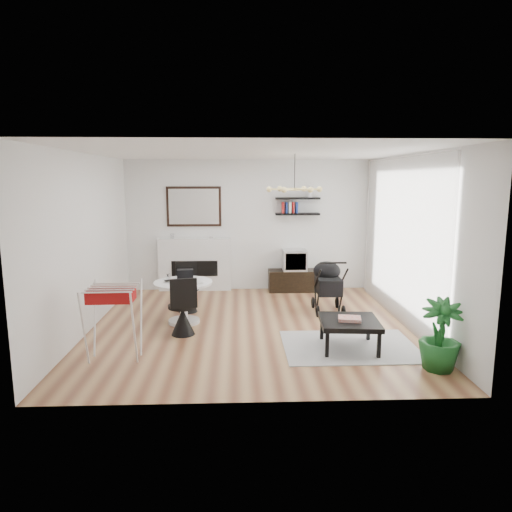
{
  "coord_description": "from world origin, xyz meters",
  "views": [
    {
      "loc": [
        -0.2,
        -6.95,
        2.32
      ],
      "look_at": [
        0.09,
        0.4,
        1.07
      ],
      "focal_mm": 32.0,
      "sensor_mm": 36.0,
      "label": 1
    }
  ],
  "objects_px": {
    "fireplace": "(195,258)",
    "crt_tv": "(295,260)",
    "coffee_table": "(349,323)",
    "potted_plant": "(440,335)",
    "drying_rack": "(114,321)",
    "dining_table": "(183,296)",
    "stroller": "(328,288)",
    "tv_console": "(297,280)"
  },
  "relations": [
    {
      "from": "crt_tv",
      "to": "drying_rack",
      "type": "bearing_deg",
      "value": -127.97
    },
    {
      "from": "dining_table",
      "to": "coffee_table",
      "type": "xyz_separation_m",
      "value": [
        2.4,
        -1.25,
        -0.08
      ]
    },
    {
      "from": "fireplace",
      "to": "tv_console",
      "type": "height_order",
      "value": "fireplace"
    },
    {
      "from": "fireplace",
      "to": "drying_rack",
      "type": "xyz_separation_m",
      "value": [
        -0.7,
        -3.69,
        -0.17
      ]
    },
    {
      "from": "fireplace",
      "to": "stroller",
      "type": "xyz_separation_m",
      "value": [
        2.47,
        -1.63,
        -0.27
      ]
    },
    {
      "from": "dining_table",
      "to": "stroller",
      "type": "height_order",
      "value": "stroller"
    },
    {
      "from": "drying_rack",
      "to": "stroller",
      "type": "bearing_deg",
      "value": 31.78
    },
    {
      "from": "crt_tv",
      "to": "potted_plant",
      "type": "xyz_separation_m",
      "value": [
        1.28,
        -4.03,
        -0.21
      ]
    },
    {
      "from": "dining_table",
      "to": "drying_rack",
      "type": "height_order",
      "value": "drying_rack"
    },
    {
      "from": "fireplace",
      "to": "potted_plant",
      "type": "bearing_deg",
      "value": -51.24
    },
    {
      "from": "potted_plant",
      "to": "fireplace",
      "type": "bearing_deg",
      "value": 128.76
    },
    {
      "from": "dining_table",
      "to": "stroller",
      "type": "relative_size",
      "value": 0.96
    },
    {
      "from": "dining_table",
      "to": "stroller",
      "type": "xyz_separation_m",
      "value": [
        2.46,
        0.57,
        -0.03
      ]
    },
    {
      "from": "crt_tv",
      "to": "drying_rack",
      "type": "relative_size",
      "value": 0.5
    },
    {
      "from": "drying_rack",
      "to": "potted_plant",
      "type": "bearing_deg",
      "value": -8.04
    },
    {
      "from": "fireplace",
      "to": "potted_plant",
      "type": "relative_size",
      "value": 2.44
    },
    {
      "from": "tv_console",
      "to": "crt_tv",
      "type": "bearing_deg",
      "value": -176.64
    },
    {
      "from": "drying_rack",
      "to": "coffee_table",
      "type": "distance_m",
      "value": 3.13
    },
    {
      "from": "coffee_table",
      "to": "potted_plant",
      "type": "bearing_deg",
      "value": -37.99
    },
    {
      "from": "crt_tv",
      "to": "stroller",
      "type": "bearing_deg",
      "value": -74.73
    },
    {
      "from": "coffee_table",
      "to": "potted_plant",
      "type": "distance_m",
      "value": 1.19
    },
    {
      "from": "crt_tv",
      "to": "drying_rack",
      "type": "xyz_separation_m",
      "value": [
        -2.77,
        -3.55,
        -0.14
      ]
    },
    {
      "from": "coffee_table",
      "to": "tv_console",
      "type": "bearing_deg",
      "value": 95.04
    },
    {
      "from": "fireplace",
      "to": "tv_console",
      "type": "xyz_separation_m",
      "value": [
        2.12,
        -0.14,
        -0.46
      ]
    },
    {
      "from": "fireplace",
      "to": "dining_table",
      "type": "relative_size",
      "value": 2.31
    },
    {
      "from": "drying_rack",
      "to": "potted_plant",
      "type": "relative_size",
      "value": 1.1
    },
    {
      "from": "stroller",
      "to": "potted_plant",
      "type": "xyz_separation_m",
      "value": [
        0.88,
        -2.55,
        0.02
      ]
    },
    {
      "from": "fireplace",
      "to": "crt_tv",
      "type": "xyz_separation_m",
      "value": [
        2.07,
        -0.14,
        -0.03
      ]
    },
    {
      "from": "dining_table",
      "to": "drying_rack",
      "type": "xyz_separation_m",
      "value": [
        -0.72,
        -1.5,
        0.06
      ]
    },
    {
      "from": "stroller",
      "to": "coffee_table",
      "type": "height_order",
      "value": "stroller"
    },
    {
      "from": "tv_console",
      "to": "dining_table",
      "type": "relative_size",
      "value": 1.26
    },
    {
      "from": "fireplace",
      "to": "dining_table",
      "type": "xyz_separation_m",
      "value": [
        0.01,
        -2.2,
        -0.23
      ]
    },
    {
      "from": "tv_console",
      "to": "stroller",
      "type": "relative_size",
      "value": 1.21
    },
    {
      "from": "fireplace",
      "to": "crt_tv",
      "type": "distance_m",
      "value": 2.07
    },
    {
      "from": "coffee_table",
      "to": "fireplace",
      "type": "bearing_deg",
      "value": 125.05
    },
    {
      "from": "fireplace",
      "to": "potted_plant",
      "type": "distance_m",
      "value": 5.36
    },
    {
      "from": "tv_console",
      "to": "potted_plant",
      "type": "relative_size",
      "value": 1.33
    },
    {
      "from": "tv_console",
      "to": "stroller",
      "type": "height_order",
      "value": "stroller"
    },
    {
      "from": "crt_tv",
      "to": "fireplace",
      "type": "bearing_deg",
      "value": 176.04
    },
    {
      "from": "fireplace",
      "to": "coffee_table",
      "type": "distance_m",
      "value": 4.22
    },
    {
      "from": "crt_tv",
      "to": "stroller",
      "type": "distance_m",
      "value": 1.56
    },
    {
      "from": "coffee_table",
      "to": "drying_rack",
      "type": "bearing_deg",
      "value": -175.43
    }
  ]
}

